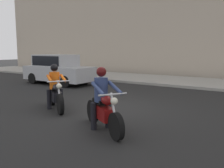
# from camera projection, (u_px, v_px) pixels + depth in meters

# --- Properties ---
(ground_plane) EXTENTS (80.00, 80.00, 0.00)m
(ground_plane) POSITION_uv_depth(u_px,v_px,m) (105.00, 108.00, 8.24)
(ground_plane) COLOR black
(sidewalk_slab) EXTENTS (40.00, 4.40, 0.14)m
(sidewalk_slab) POSITION_uv_depth(u_px,v_px,m) (179.00, 81.00, 14.84)
(sidewalk_slab) COLOR #99968E
(sidewalk_slab) RESTS_ON ground_plane
(motorcycle_with_rider_orange_stripe) EXTENTS (1.81, 1.22, 1.53)m
(motorcycle_with_rider_orange_stripe) POSITION_uv_depth(u_px,v_px,m) (56.00, 91.00, 8.03)
(motorcycle_with_rider_orange_stripe) COLOR black
(motorcycle_with_rider_orange_stripe) RESTS_ON ground_plane
(motorcycle_with_rider_denim_blue) EXTENTS (1.86, 1.20, 1.59)m
(motorcycle_with_rider_denim_blue) POSITION_uv_depth(u_px,v_px,m) (103.00, 105.00, 5.93)
(motorcycle_with_rider_denim_blue) COLOR black
(motorcycle_with_rider_denim_blue) RESTS_ON ground_plane
(parked_sedan_silver) EXTENTS (4.27, 1.82, 1.72)m
(parked_sedan_silver) POSITION_uv_depth(u_px,v_px,m) (58.00, 69.00, 14.04)
(parked_sedan_silver) COLOR #B2B5BA
(parked_sedan_silver) RESTS_ON ground_plane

